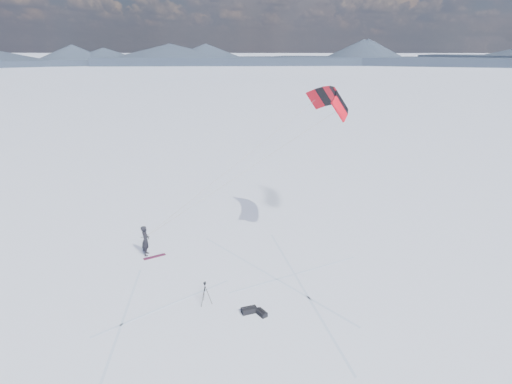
{
  "coord_description": "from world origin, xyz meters",
  "views": [
    {
      "loc": [
        4.31,
        -19.16,
        12.23
      ],
      "look_at": [
        3.3,
        5.53,
        3.82
      ],
      "focal_mm": 30.0,
      "sensor_mm": 36.0,
      "label": 1
    }
  ],
  "objects_px": {
    "snowkiter": "(147,255)",
    "snowboard": "(155,257)",
    "gear_bag_a": "(249,310)",
    "tripod": "(205,290)",
    "gear_bag_b": "(261,313)"
  },
  "relations": [
    {
      "from": "snowkiter",
      "to": "snowboard",
      "type": "distance_m",
      "value": 0.64
    },
    {
      "from": "gear_bag_a",
      "to": "snowkiter",
      "type": "bearing_deg",
      "value": 116.88
    },
    {
      "from": "snowkiter",
      "to": "gear_bag_b",
      "type": "relative_size",
      "value": 2.84
    },
    {
      "from": "snowkiter",
      "to": "tripod",
      "type": "distance_m",
      "value": 6.88
    },
    {
      "from": "snowkiter",
      "to": "snowboard",
      "type": "relative_size",
      "value": 1.4
    },
    {
      "from": "gear_bag_a",
      "to": "gear_bag_b",
      "type": "relative_size",
      "value": 1.2
    },
    {
      "from": "snowkiter",
      "to": "gear_bag_b",
      "type": "height_order",
      "value": "snowkiter"
    },
    {
      "from": "tripod",
      "to": "snowboard",
      "type": "bearing_deg",
      "value": 130.62
    },
    {
      "from": "snowboard",
      "to": "tripod",
      "type": "height_order",
      "value": "tripod"
    },
    {
      "from": "snowboard",
      "to": "gear_bag_a",
      "type": "bearing_deg",
      "value": -75.53
    },
    {
      "from": "snowkiter",
      "to": "gear_bag_a",
      "type": "height_order",
      "value": "snowkiter"
    },
    {
      "from": "gear_bag_b",
      "to": "gear_bag_a",
      "type": "bearing_deg",
      "value": -143.09
    },
    {
      "from": "snowboard",
      "to": "tripod",
      "type": "relative_size",
      "value": 1.12
    },
    {
      "from": "snowkiter",
      "to": "snowboard",
      "type": "bearing_deg",
      "value": -124.64
    },
    {
      "from": "snowkiter",
      "to": "gear_bag_a",
      "type": "xyz_separation_m",
      "value": [
        6.7,
        -5.85,
        0.15
      ]
    }
  ]
}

